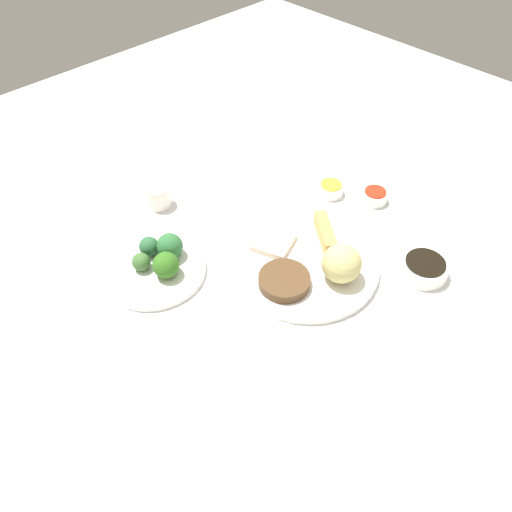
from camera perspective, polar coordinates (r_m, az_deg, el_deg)
tabletop at (r=0.99m, az=3.32°, el=-2.86°), size 2.20×2.20×0.02m
main_plate at (r=1.00m, az=5.69°, el=-0.79°), size 0.30×0.30×0.02m
rice_scoop at (r=0.94m, az=9.89°, el=-0.88°), size 0.08×0.08×0.08m
spring_roll at (r=1.03m, az=8.04°, el=2.69°), size 0.10×0.08×0.03m
crab_rangoon_wonton at (r=1.02m, az=2.02°, el=1.62°), size 0.10×0.10×0.01m
stir_fry_heap at (r=0.94m, az=3.29°, el=-2.86°), size 0.10×0.10×0.02m
broccoli_plate at (r=1.00m, az=-11.67°, el=-1.53°), size 0.21×0.21×0.01m
broccoli_floret_0 at (r=0.99m, az=-13.17°, el=-0.66°), size 0.04×0.04×0.04m
broccoli_floret_1 at (r=1.01m, az=-12.30°, el=1.10°), size 0.04×0.04×0.04m
broccoli_floret_2 at (r=0.96m, az=-10.40°, el=-1.05°), size 0.05×0.05×0.05m
broccoli_floret_4 at (r=1.00m, az=-9.97°, el=1.15°), size 0.05×0.05×0.05m
soy_sauce_bowl at (r=1.03m, az=18.85°, el=-1.37°), size 0.10×0.10×0.03m
soy_sauce_bowl_liquid at (r=1.02m, az=19.08°, el=-0.72°), size 0.08×0.08×0.00m
sauce_ramekin_sweet_and_sour at (r=1.17m, az=13.56°, el=6.70°), size 0.06×0.06×0.03m
sauce_ramekin_sweet_and_sour_liquid at (r=1.16m, az=13.69°, el=7.26°), size 0.05×0.05×0.00m
sauce_ramekin_hot_mustard at (r=1.17m, az=8.63°, el=7.63°), size 0.06×0.06×0.03m
sauce_ramekin_hot_mustard_liquid at (r=1.16m, az=8.71°, el=8.19°), size 0.05×0.05×0.00m
teacup at (r=1.14m, az=-11.27°, el=6.87°), size 0.06×0.06×0.05m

